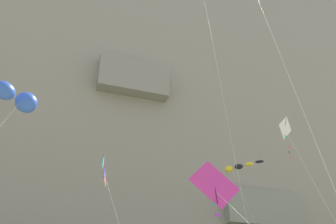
{
  "coord_description": "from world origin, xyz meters",
  "views": [
    {
      "loc": [
        -10.14,
        -1.42,
        1.76
      ],
      "look_at": [
        -1.07,
        25.39,
        17.97
      ],
      "focal_mm": 38.8,
      "sensor_mm": 36.0,
      "label": 1
    }
  ],
  "objects": [
    {
      "name": "kite_banner_mid_center",
      "position": [
        -7.32,
        17.3,
        8.32
      ],
      "size": [
        3.02,
        4.33,
        8.93
      ],
      "color": "black",
      "rests_on": "ground"
    },
    {
      "name": "kite_diamond_low_left",
      "position": [
        3.0,
        14.79,
        11.42
      ],
      "size": [
        1.78,
        4.11,
        12.74
      ],
      "color": "white",
      "rests_on": "ground"
    },
    {
      "name": "cliff_face",
      "position": [
        -0.03,
        57.6,
        35.71
      ],
      "size": [
        180.0,
        24.02,
        71.46
      ],
      "color": "gray",
      "rests_on": "ground"
    },
    {
      "name": "kite_windsock_high_center",
      "position": [
        7.75,
        29.21,
        15.2
      ],
      "size": [
        3.19,
        6.51,
        15.55
      ],
      "color": "yellow",
      "rests_on": "ground"
    },
    {
      "name": "kite_windsock_high_right",
      "position": [
        -12.62,
        13.7,
        10.55
      ],
      "size": [
        4.0,
        5.29,
        11.12
      ],
      "color": "blue",
      "rests_on": "ground"
    },
    {
      "name": "kite_diamond_low_center",
      "position": [
        -4.28,
        10.29,
        5.96
      ],
      "size": [
        3.93,
        4.54,
        7.09
      ],
      "color": "#CC3399",
      "rests_on": "ground"
    }
  ]
}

